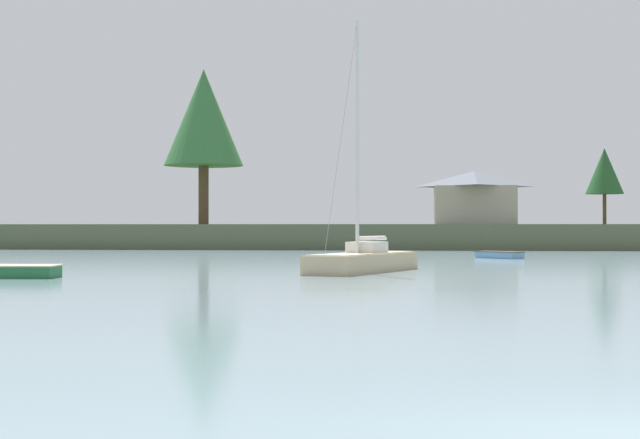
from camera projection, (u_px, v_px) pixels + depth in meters
The scene contains 7 objects.
far_shore_bank at pixel (437, 234), 95.45m from camera, with size 217.75×52.72×1.92m, color #4C563D.
dinghy_skyblue at pixel (499, 256), 52.25m from camera, with size 2.72×2.75×0.54m.
sailboat_sand at pixel (363, 266), 36.75m from camera, with size 4.19×7.25×10.09m.
dinghy_green at pixel (8, 273), 32.59m from camera, with size 3.55×1.80×0.61m.
shore_tree_inland_a at pixel (604, 171), 94.83m from camera, with size 3.74×3.74×7.64m.
shore_tree_center_right at pixel (204, 118), 79.34m from camera, with size 6.59×6.59×12.95m.
cottage_hillside at pixel (474, 197), 93.24m from camera, with size 8.29×8.06×5.25m.
Camera 1 is at (-2.29, -7.51, 1.76)m, focal length 53.54 mm.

